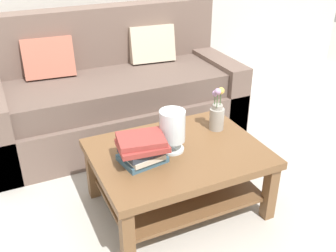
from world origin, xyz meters
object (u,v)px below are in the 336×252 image
(book_stack_main, at_px, (142,149))
(glass_hurricane_vase, at_px, (172,128))
(coffee_table, at_px, (178,166))
(couch, at_px, (114,94))
(flower_pitcher, at_px, (217,114))

(book_stack_main, distance_m, glass_hurricane_vase, 0.23)
(coffee_table, distance_m, book_stack_main, 0.33)
(glass_hurricane_vase, bearing_deg, book_stack_main, -167.19)
(couch, relative_size, coffee_table, 2.01)
(couch, height_order, book_stack_main, couch)
(couch, bearing_deg, book_stack_main, -99.73)
(glass_hurricane_vase, height_order, flower_pitcher, flower_pitcher)
(coffee_table, height_order, flower_pitcher, flower_pitcher)
(coffee_table, relative_size, glass_hurricane_vase, 3.91)
(couch, distance_m, flower_pitcher, 1.12)
(coffee_table, relative_size, flower_pitcher, 3.36)
(couch, height_order, glass_hurricane_vase, couch)
(flower_pitcher, bearing_deg, book_stack_main, -164.20)
(book_stack_main, xyz_separation_m, flower_pitcher, (0.61, 0.17, 0.02))
(couch, xyz_separation_m, book_stack_main, (-0.21, -1.20, 0.16))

